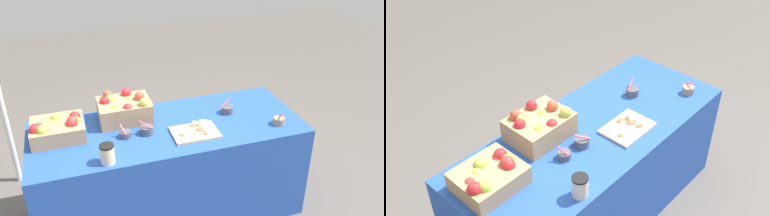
# 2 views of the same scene
# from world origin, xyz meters

# --- Properties ---
(ground_plane) EXTENTS (10.00, 10.00, 0.00)m
(ground_plane) POSITION_xyz_m (0.00, 0.00, 0.00)
(ground_plane) COLOR #56514C
(table) EXTENTS (1.90, 0.76, 0.74)m
(table) POSITION_xyz_m (0.00, 0.00, 0.37)
(table) COLOR #234CAD
(table) RESTS_ON ground_plane
(apple_crate_left) EXTENTS (0.34, 0.30, 0.16)m
(apple_crate_left) POSITION_xyz_m (-0.73, 0.09, 0.81)
(apple_crate_left) COLOR tan
(apple_crate_left) RESTS_ON table
(apple_crate_middle) EXTENTS (0.37, 0.28, 0.20)m
(apple_crate_middle) POSITION_xyz_m (-0.27, 0.19, 0.83)
(apple_crate_middle) COLOR tan
(apple_crate_middle) RESTS_ON table
(cutting_board_front) EXTENTS (0.31, 0.23, 0.06)m
(cutting_board_front) POSITION_xyz_m (0.16, -0.15, 0.75)
(cutting_board_front) COLOR #D1B284
(cutting_board_front) RESTS_ON table
(sample_bowl_near) EXTENTS (0.10, 0.09, 0.10)m
(sample_bowl_near) POSITION_xyz_m (-0.16, -0.05, 0.77)
(sample_bowl_near) COLOR #4C4C51
(sample_bowl_near) RESTS_ON table
(sample_bowl_mid) EXTENTS (0.08, 0.09, 0.10)m
(sample_bowl_mid) POSITION_xyz_m (0.75, -0.22, 0.77)
(sample_bowl_mid) COLOR gray
(sample_bowl_mid) RESTS_ON table
(sample_bowl_far) EXTENTS (0.09, 0.09, 0.11)m
(sample_bowl_far) POSITION_xyz_m (0.47, 0.05, 0.77)
(sample_bowl_far) COLOR #4C4C51
(sample_bowl_far) RESTS_ON table
(sample_bowl_extra) EXTENTS (0.08, 0.08, 0.09)m
(sample_bowl_extra) POSITION_xyz_m (-0.31, -0.05, 0.76)
(sample_bowl_extra) COLOR #4C4C51
(sample_bowl_extra) RESTS_ON table
(coffee_cup) EXTENTS (0.09, 0.09, 0.13)m
(coffee_cup) POSITION_xyz_m (-0.46, -0.30, 0.80)
(coffee_cup) COLOR beige
(coffee_cup) RESTS_ON table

